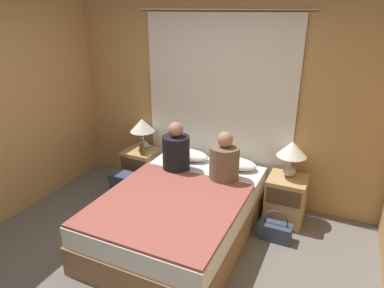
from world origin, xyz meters
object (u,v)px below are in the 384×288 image
at_px(lamp_right, 292,151).
at_px(lamp_left, 142,127).
at_px(bed, 180,214).
at_px(handbag_on_floor, 275,231).
at_px(nightstand_left, 142,168).
at_px(nightstand_right, 286,199).
at_px(person_left_in_bed, 176,151).
at_px(backpack_on_floor, 124,186).
at_px(pillow_left, 187,155).
at_px(person_right_in_bed, 224,161).
at_px(beer_bottle_on_left_stand, 142,148).
at_px(pillow_right, 233,163).

bearing_deg(lamp_right, lamp_left, 180.00).
bearing_deg(bed, handbag_on_floor, 20.65).
bearing_deg(lamp_left, bed, -40.57).
height_order(bed, nightstand_left, nightstand_left).
bearing_deg(nightstand_left, lamp_right, 1.89).
xyz_separation_m(nightstand_right, person_left_in_bed, (-1.28, -0.30, 0.50)).
height_order(nightstand_right, person_left_in_bed, person_left_in_bed).
bearing_deg(backpack_on_floor, person_left_in_bed, 13.03).
relative_size(lamp_right, pillow_left, 0.74).
relative_size(bed, lamp_right, 4.80).
xyz_separation_m(bed, lamp_right, (0.99, 0.85, 0.60)).
bearing_deg(bed, backpack_on_floor, 161.60).
bearing_deg(lamp_right, handbag_on_floor, -92.19).
relative_size(bed, lamp_left, 4.80).
xyz_separation_m(person_right_in_bed, beer_bottle_on_left_stand, (-1.20, 0.17, -0.12)).
bearing_deg(pillow_right, lamp_right, 1.26).
height_order(bed, nightstand_right, nightstand_right).
bearing_deg(beer_bottle_on_left_stand, nightstand_right, 3.92).
bearing_deg(person_right_in_bed, pillow_left, 151.36).
height_order(nightstand_right, lamp_left, lamp_left).
relative_size(nightstand_right, person_left_in_bed, 0.91).
xyz_separation_m(nightstand_left, pillow_left, (0.67, 0.05, 0.31)).
xyz_separation_m(lamp_left, person_right_in_bed, (1.31, -0.36, -0.10)).
bearing_deg(pillow_left, beer_bottle_on_left_stand, -162.53).
xyz_separation_m(person_left_in_bed, backpack_on_floor, (-0.69, -0.16, -0.55)).
distance_m(nightstand_right, pillow_right, 0.74).
height_order(pillow_right, person_left_in_bed, person_left_in_bed).
bearing_deg(beer_bottle_on_left_stand, person_right_in_bed, -7.90).
bearing_deg(pillow_left, nightstand_left, -175.70).
bearing_deg(pillow_left, bed, -69.21).
bearing_deg(bed, person_right_in_bed, 56.81).
relative_size(bed, handbag_on_floor, 5.76).
relative_size(person_left_in_bed, person_right_in_bed, 1.04).
height_order(nightstand_right, pillow_right, pillow_right).
bearing_deg(person_left_in_bed, pillow_right, 29.67).
xyz_separation_m(nightstand_left, lamp_left, (0.00, 0.07, 0.58)).
xyz_separation_m(bed, beer_bottle_on_left_stand, (-0.88, 0.65, 0.38)).
bearing_deg(beer_bottle_on_left_stand, lamp_right, 5.91).
xyz_separation_m(person_right_in_bed, backpack_on_floor, (-1.30, -0.16, -0.53)).
bearing_deg(person_right_in_bed, backpack_on_floor, -173.00).
height_order(person_left_in_bed, backpack_on_floor, person_left_in_bed).
relative_size(pillow_right, backpack_on_floor, 1.43).
distance_m(lamp_left, pillow_right, 1.33).
xyz_separation_m(pillow_left, handbag_on_floor, (1.29, -0.47, -0.48)).
relative_size(pillow_left, person_left_in_bed, 0.96).
distance_m(person_right_in_bed, backpack_on_floor, 1.41).
height_order(nightstand_left, pillow_left, pillow_left).
xyz_separation_m(lamp_left, pillow_left, (0.67, -0.01, -0.27)).
relative_size(person_left_in_bed, beer_bottle_on_left_stand, 2.62).
bearing_deg(lamp_left, nightstand_left, -90.00).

